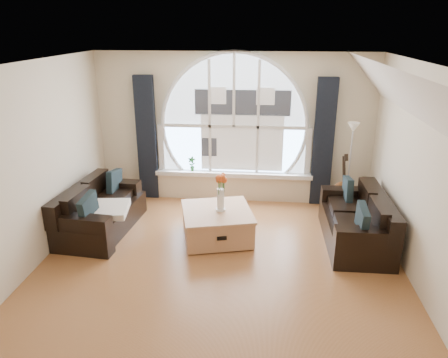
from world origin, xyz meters
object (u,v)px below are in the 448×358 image
at_px(sofa_left, 101,207).
at_px(guitar, 342,181).
at_px(sofa_right, 356,218).
at_px(coffee_chest, 217,223).
at_px(vase_flowers, 220,186).
at_px(floor_lamp, 349,168).
at_px(potted_plant, 192,164).

relative_size(sofa_left, guitar, 1.61).
distance_m(sofa_right, coffee_chest, 2.10).
bearing_deg(vase_flowers, sofa_right, 1.33).
bearing_deg(guitar, floor_lamp, -68.63).
bearing_deg(sofa_left, floor_lamp, 21.24).
xyz_separation_m(coffee_chest, guitar, (2.08, 1.32, 0.28)).
height_order(sofa_left, potted_plant, potted_plant).
relative_size(vase_flowers, floor_lamp, 0.44).
height_order(guitar, potted_plant, guitar).
bearing_deg(floor_lamp, sofa_right, -93.08).
relative_size(sofa_right, guitar, 1.62).
bearing_deg(sofa_left, vase_flowers, 3.28).
distance_m(sofa_right, potted_plant, 3.14).
distance_m(sofa_left, vase_flowers, 1.97).
height_order(sofa_right, potted_plant, potted_plant).
distance_m(floor_lamp, guitar, 0.29).
relative_size(sofa_left, coffee_chest, 1.65).
height_order(sofa_right, coffee_chest, sofa_right).
relative_size(sofa_right, floor_lamp, 1.08).
bearing_deg(floor_lamp, guitar, 130.40).
bearing_deg(vase_flowers, guitar, 32.73).
relative_size(sofa_right, potted_plant, 6.43).
height_order(floor_lamp, potted_plant, floor_lamp).
bearing_deg(potted_plant, vase_flowers, -65.59).
bearing_deg(sofa_right, guitar, 90.15).
xyz_separation_m(guitar, potted_plant, (-2.73, 0.24, 0.15)).
height_order(sofa_right, guitar, guitar).
distance_m(vase_flowers, potted_plant, 1.71).
bearing_deg(coffee_chest, vase_flowers, -0.16).
xyz_separation_m(sofa_right, potted_plant, (-2.74, 1.50, 0.28)).
xyz_separation_m(sofa_right, guitar, (-0.01, 1.26, 0.13)).
bearing_deg(guitar, sofa_left, 178.37).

